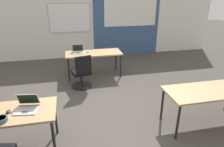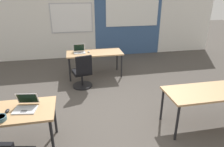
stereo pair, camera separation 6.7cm
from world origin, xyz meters
The scene contains 11 objects.
ground_plane centered at (0.00, 0.00, 0.00)m, with size 24.00×24.00×0.00m.
back_wall_assembly centered at (0.04, 4.20, 1.41)m, with size 10.00×0.27×2.80m.
desk_near_left centered at (-1.75, -0.60, 0.66)m, with size 1.60×0.70×0.72m.
desk_near_right centered at (1.75, -0.60, 0.66)m, with size 1.60×0.70×0.72m.
desk_far_center centered at (0.00, 2.20, 0.66)m, with size 1.60×0.70×0.72m.
laptop_near_left_inner centered at (-1.38, -0.57, 0.77)m, with size 0.38×0.36×0.22m.
mouse_near_left_inner centered at (-1.64, -0.61, 0.74)m, with size 0.07×0.11×0.03m.
laptop_far_left centered at (-0.43, 2.25, 0.77)m, with size 0.33×0.28×0.24m.
mouse_far_left centered at (-0.17, 2.23, 0.74)m, with size 0.07×0.11×0.03m.
chair_far_left centered at (-0.41, 1.44, 0.38)m, with size 0.53×0.58×0.92m.
snack_bowl centered at (-1.68, -0.82, 0.76)m, with size 0.18×0.18×0.06m.
Camera 1 is at (-0.67, -3.42, 2.41)m, focal length 32.49 mm.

